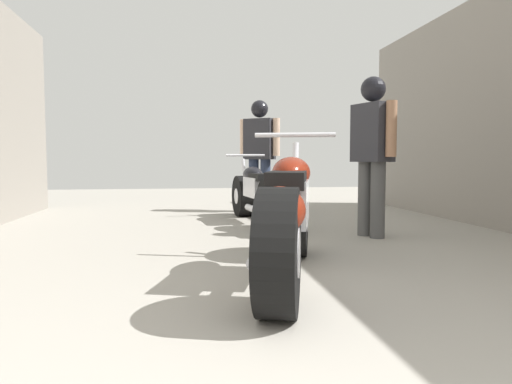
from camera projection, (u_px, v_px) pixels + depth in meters
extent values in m
plane|color=#9E998E|center=(260.00, 252.00, 3.98)|extent=(17.93, 17.93, 0.00)
cylinder|color=black|center=(295.00, 216.00, 3.81)|extent=(0.38, 0.69, 0.66)
cylinder|color=silver|center=(295.00, 216.00, 3.81)|extent=(0.27, 0.30, 0.25)
cylinder|color=black|center=(278.00, 252.00, 2.33)|extent=(0.38, 0.69, 0.66)
cylinder|color=silver|center=(278.00, 252.00, 2.33)|extent=(0.27, 0.30, 0.25)
cube|color=silver|center=(289.00, 202.00, 3.06)|extent=(0.43, 0.71, 0.29)
ellipsoid|color=maroon|center=(291.00, 173.00, 3.27)|extent=(0.41, 0.59, 0.23)
cube|color=black|center=(287.00, 180.00, 2.86)|extent=(0.36, 0.54, 0.10)
ellipsoid|color=maroon|center=(280.00, 210.00, 2.36)|extent=(0.39, 0.51, 0.25)
cylinder|color=silver|center=(295.00, 179.00, 3.75)|extent=(0.13, 0.26, 0.60)
cylinder|color=silver|center=(295.00, 135.00, 3.68)|extent=(0.63, 0.22, 0.04)
cylinder|color=silver|center=(261.00, 254.00, 2.79)|extent=(0.25, 0.57, 0.09)
cylinder|color=black|center=(244.00, 196.00, 6.50)|extent=(0.29, 0.59, 0.57)
cylinder|color=silver|center=(244.00, 196.00, 6.50)|extent=(0.26, 0.24, 0.22)
cylinder|color=black|center=(272.00, 205.00, 5.26)|extent=(0.29, 0.59, 0.57)
cylinder|color=silver|center=(272.00, 205.00, 5.26)|extent=(0.26, 0.24, 0.22)
cube|color=silver|center=(257.00, 187.00, 5.87)|extent=(0.28, 0.59, 0.25)
ellipsoid|color=black|center=(253.00, 174.00, 6.05)|extent=(0.29, 0.49, 0.20)
cube|color=black|center=(260.00, 177.00, 5.71)|extent=(0.25, 0.45, 0.09)
ellipsoid|color=black|center=(271.00, 189.00, 5.29)|extent=(0.28, 0.42, 0.21)
cylinder|color=silver|center=(245.00, 177.00, 6.45)|extent=(0.07, 0.23, 0.52)
cylinder|color=silver|center=(245.00, 155.00, 6.40)|extent=(0.55, 0.10, 0.03)
cylinder|color=silver|center=(253.00, 209.00, 5.60)|extent=(0.14, 0.50, 0.08)
cylinder|color=#2D3851|center=(254.00, 185.00, 7.11)|extent=(0.21, 0.21, 0.80)
cylinder|color=#2D3851|center=(265.00, 186.00, 7.02)|extent=(0.21, 0.21, 0.80)
cube|color=#2D2D33|center=(260.00, 139.00, 7.01)|extent=(0.50, 0.45, 0.61)
cylinder|color=beige|center=(243.00, 138.00, 7.13)|extent=(0.15, 0.15, 0.56)
cylinder|color=beige|center=(276.00, 137.00, 6.89)|extent=(0.15, 0.15, 0.56)
sphere|color=black|center=(260.00, 110.00, 6.98)|extent=(0.22, 0.22, 0.22)
sphere|color=black|center=(260.00, 109.00, 6.98)|extent=(0.26, 0.26, 0.26)
cylinder|color=#4C4C4C|center=(378.00, 200.00, 4.68)|extent=(0.19, 0.19, 0.77)
cylinder|color=#4C4C4C|center=(365.00, 199.00, 4.85)|extent=(0.19, 0.19, 0.77)
cube|color=#2D2D33|center=(372.00, 133.00, 4.71)|extent=(0.35, 0.48, 0.59)
cylinder|color=#9E7051|center=(391.00, 129.00, 4.48)|extent=(0.13, 0.13, 0.54)
cylinder|color=#9E7051|center=(355.00, 132.00, 4.95)|extent=(0.13, 0.13, 0.54)
sphere|color=black|center=(373.00, 91.00, 4.68)|extent=(0.21, 0.21, 0.21)
sphere|color=black|center=(373.00, 89.00, 4.68)|extent=(0.25, 0.25, 0.25)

